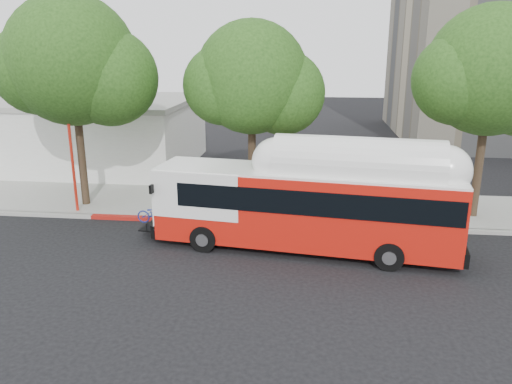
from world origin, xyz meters
TOP-DOWN VIEW (x-y plane):
  - ground at (0.00, 0.00)m, footprint 120.00×120.00m
  - sidewalk at (0.00, 6.50)m, footprint 60.00×5.00m
  - curb_strip at (0.00, 3.90)m, footprint 60.00×0.30m
  - red_curb_segment at (-3.00, 3.90)m, footprint 10.00×0.32m
  - street_tree_left at (-8.53, 5.56)m, footprint 6.67×5.80m
  - street_tree_mid at (-0.59, 6.06)m, footprint 5.75×5.00m
  - street_tree_right at (9.44, 5.86)m, footprint 6.21×5.40m
  - low_commercial_bldg at (-14.00, 14.00)m, footprint 16.20×10.20m
  - transit_bus at (1.60, 1.39)m, footprint 12.15×3.85m
  - signal_pole at (-8.93, 4.44)m, footprint 0.13×0.44m

SIDE VIEW (x-z plane):
  - ground at x=0.00m, z-range 0.00..0.00m
  - sidewalk at x=0.00m, z-range 0.00..0.15m
  - curb_strip at x=0.00m, z-range 0.00..0.15m
  - red_curb_segment at x=-3.00m, z-range 0.00..0.16m
  - transit_bus at x=1.60m, z-range -0.12..3.42m
  - low_commercial_bldg at x=-14.00m, z-range 0.03..4.28m
  - signal_pole at x=-8.93m, z-range 0.06..4.74m
  - street_tree_mid at x=-0.59m, z-range 1.60..10.22m
  - street_tree_right at x=9.44m, z-range 1.67..10.85m
  - street_tree_left at x=-8.53m, z-range 1.73..11.47m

